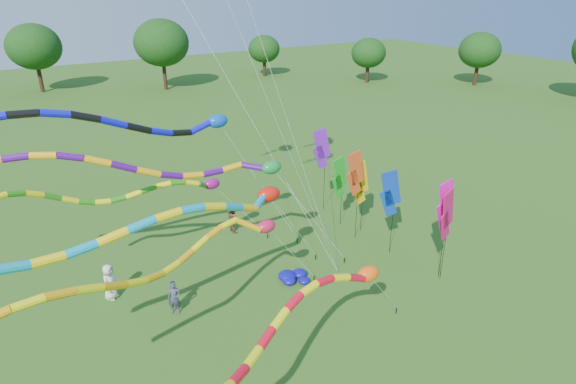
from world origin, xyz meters
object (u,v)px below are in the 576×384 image
tube_kite_red (302,317)px  tube_kite_orange (183,254)px  blue_nylon_heap (298,279)px  person_b (174,298)px  person_c (233,219)px  person_a (110,282)px

tube_kite_red → tube_kite_orange: tube_kite_orange is taller
blue_nylon_heap → person_b: (-5.66, 0.91, 0.60)m
person_b → person_c: bearing=76.6°
blue_nylon_heap → tube_kite_orange: bearing=-157.2°
person_a → person_c: size_ratio=1.10×
tube_kite_red → person_a: size_ratio=7.37×
person_c → tube_kite_orange: bearing=150.3°
person_b → person_c: size_ratio=1.00×
tube_kite_red → blue_nylon_heap: (4.40, 6.68, -4.09)m
blue_nylon_heap → person_b: size_ratio=0.69×
person_c → person_a: bearing=114.8°
tube_kite_red → person_b: 8.44m
blue_nylon_heap → person_b: 5.76m
blue_nylon_heap → person_c: size_ratio=0.69×
person_a → person_b: size_ratio=1.10×
tube_kite_orange → person_c: size_ratio=8.51×
tube_kite_orange → person_a: tube_kite_orange is taller
blue_nylon_heap → person_a: bearing=155.6°
person_b → person_c: 7.58m
person_a → person_b: bearing=-97.1°
tube_kite_red → person_c: tube_kite_red is taller
tube_kite_red → person_a: 11.19m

